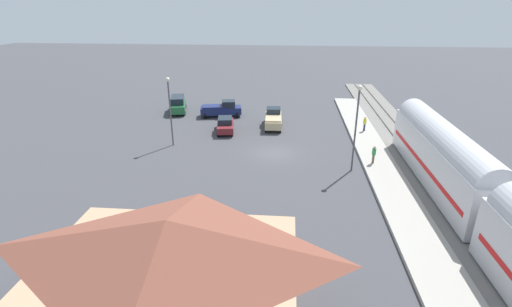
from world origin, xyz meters
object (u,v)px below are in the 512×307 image
passenger_train (500,212)px  pickup_navy (222,109)px  pedestrian_on_platform (365,123)px  pedestrian_waiting_far (374,153)px  sedan_maroon (225,125)px  pickup_tan (273,119)px  light_pole_lot_center (170,103)px  station_building (171,269)px  light_pole_near_platform (357,119)px  suv_green (178,104)px

passenger_train → pickup_navy: 35.32m
pedestrian_on_platform → pedestrian_waiting_far: size_ratio=1.00×
sedan_maroon → pickup_tan: size_ratio=0.86×
passenger_train → light_pole_lot_center: light_pole_lot_center is taller
pedestrian_on_platform → light_pole_lot_center: size_ratio=0.23×
sedan_maroon → light_pole_lot_center: size_ratio=0.65×
pedestrian_on_platform → light_pole_lot_center: light_pole_lot_center is taller
pedestrian_waiting_far → pickup_tan: 14.98m
passenger_train → station_building: station_building is taller
sedan_maroon → light_pole_near_platform: bearing=143.3°
station_building → suv_green: (10.07, -36.08, -1.72)m
pedestrian_waiting_far → pickup_navy: pickup_navy is taller
sedan_maroon → light_pole_lot_center: light_pole_lot_center is taller
suv_green → pickup_tan: bearing=158.6°
pickup_tan → pickup_navy: bearing=-28.3°
pickup_navy → sedan_maroon: bearing=103.5°
light_pole_lot_center → light_pole_near_platform: bearing=164.6°
station_building → pickup_tan: size_ratio=2.27×
pedestrian_waiting_far → light_pole_lot_center: light_pole_lot_center is taller
pickup_tan → suv_green: suv_green is taller
passenger_train → station_building: bearing=20.7°
station_building → suv_green: station_building is taller
station_building → suv_green: bearing=-74.4°
sedan_maroon → suv_green: suv_green is taller
station_building → sedan_maroon: 28.44m
station_building → pickup_navy: (3.67, -34.62, -1.84)m
station_building → pedestrian_waiting_far: 23.71m
pedestrian_waiting_far → pedestrian_on_platform: bearing=-95.0°
pickup_navy → light_pole_near_platform: bearing=132.4°
pickup_tan → light_pole_lot_center: 13.35m
passenger_train → sedan_maroon: passenger_train is taller
pedestrian_on_platform → pickup_navy: pickup_navy is taller
pedestrian_waiting_far → pickup_tan: (9.90, -11.25, -0.25)m
pedestrian_waiting_far → pickup_navy: 22.73m
passenger_train → pedestrian_waiting_far: 13.68m
pickup_navy → pedestrian_waiting_far: bearing=138.4°
pickup_navy → light_pole_lot_center: 12.30m
suv_green → light_pole_lot_center: size_ratio=0.71×
pedestrian_waiting_far → pickup_navy: (17.00, -15.08, -0.25)m
sedan_maroon → pickup_navy: pickup_navy is taller
light_pole_near_platform → light_pole_lot_center: (18.26, -5.03, -0.32)m
station_building → pickup_navy: bearing=-83.9°
station_building → sedan_maroon: bearing=-85.7°
pedestrian_waiting_far → light_pole_near_platform: size_ratio=0.22×
pickup_navy → pickup_tan: size_ratio=1.04×
pedestrian_on_platform → light_pole_near_platform: size_ratio=0.22×
light_pole_near_platform → light_pole_lot_center: size_ratio=1.08×
station_building → pedestrian_on_platform: station_building is taller
light_pole_lot_center → passenger_train: bearing=146.5°
pedestrian_on_platform → suv_green: 25.23m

